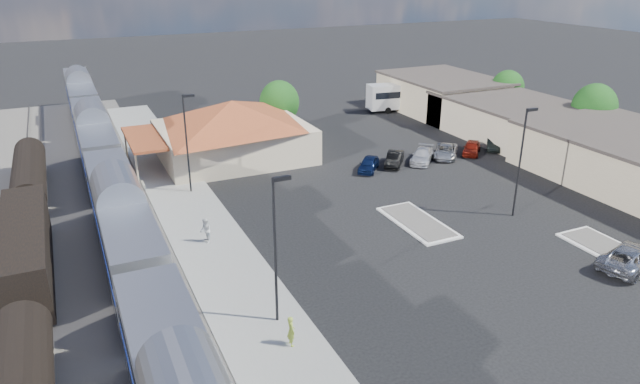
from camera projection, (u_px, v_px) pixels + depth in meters
name	position (u px, v px, depth m)	size (l,w,h in m)	color
ground	(387.00, 243.00, 42.37)	(280.00, 280.00, 0.00)	black
railbed	(78.00, 252.00, 40.95)	(16.00, 100.00, 0.12)	#4C4944
platform	(208.00, 239.00, 42.74)	(5.50, 92.00, 0.18)	gray
passenger_train	(123.00, 229.00, 37.98)	(3.00, 104.00, 5.55)	silver
freight_cars	(26.00, 252.00, 36.97)	(2.80, 46.00, 4.00)	black
station_depot	(233.00, 130.00, 59.65)	(18.35, 12.24, 6.20)	beige
buildings_east	(536.00, 125.00, 64.41)	(14.40, 51.40, 4.80)	#C6B28C
traffic_island_south	(417.00, 222.00, 45.57)	(3.30, 7.50, 0.21)	silver
traffic_island_north	(612.00, 251.00, 41.02)	(3.30, 7.50, 0.21)	silver
lamp_plat_s	(276.00, 240.00, 31.09)	(1.08, 0.25, 9.00)	black
lamp_plat_n	(187.00, 136.00, 49.62)	(1.08, 0.25, 9.00)	black
lamp_lot	(522.00, 154.00, 45.06)	(1.08, 0.25, 9.00)	black
tree_east_b	(594.00, 108.00, 64.08)	(4.94, 4.94, 6.96)	#382314
tree_east_c	(507.00, 88.00, 76.05)	(4.41, 4.41, 6.21)	#382314
tree_depot	(279.00, 102.00, 67.30)	(4.71, 4.71, 6.63)	#382314
suv	(631.00, 257.00, 38.69)	(2.62, 5.68, 1.58)	gray
coach_bus	(409.00, 95.00, 79.81)	(12.08, 4.32, 3.80)	white
person_a	(291.00, 331.00, 30.51)	(0.65, 0.42, 1.77)	#A2BC3A
person_b	(206.00, 231.00, 41.75)	(0.92, 0.72, 1.89)	silver
parked_car_a	(369.00, 164.00, 56.85)	(1.62, 4.04, 1.37)	#0D1B44
parked_car_b	(394.00, 159.00, 58.34)	(1.49, 4.29, 1.41)	black
parked_car_c	(422.00, 156.00, 59.33)	(1.94, 4.76, 1.38)	silver
parked_car_d	(446.00, 151.00, 60.83)	(2.23, 4.85, 1.35)	#94979D
parked_car_e	(472.00, 148.00, 61.81)	(1.68, 4.16, 1.42)	maroon
parked_car_f	(493.00, 144.00, 63.33)	(1.37, 3.94, 1.30)	black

